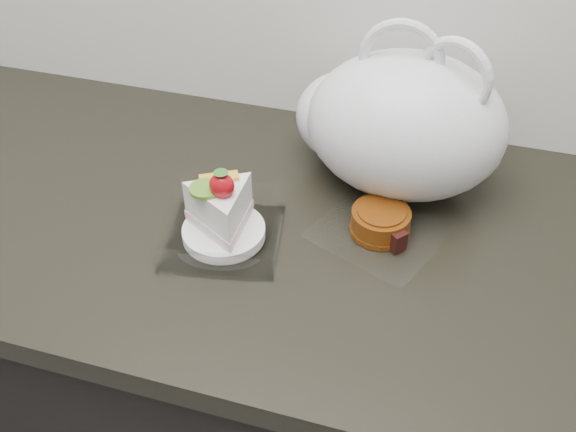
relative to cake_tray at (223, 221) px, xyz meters
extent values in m
cube|color=black|center=(-0.01, 0.06, -0.50)|extent=(2.00, 0.60, 0.86)
cube|color=black|center=(-0.01, 0.06, -0.05)|extent=(2.04, 0.64, 0.04)
cube|color=white|center=(0.00, 0.00, -0.03)|extent=(0.19, 0.19, 0.00)
cylinder|color=white|center=(0.00, 0.00, -0.02)|extent=(0.12, 0.12, 0.02)
ellipsoid|color=red|center=(0.01, -0.01, 0.07)|extent=(0.04, 0.03, 0.04)
cone|color=#2D7223|center=(0.01, -0.01, 0.09)|extent=(0.02, 0.02, 0.01)
cylinder|color=olive|center=(-0.02, -0.01, 0.06)|extent=(0.04, 0.04, 0.01)
cube|color=gold|center=(-0.01, 0.02, 0.06)|extent=(0.06, 0.04, 0.01)
cube|color=white|center=(0.22, 0.08, -0.03)|extent=(0.22, 0.22, 0.00)
cylinder|color=maroon|center=(0.22, 0.08, -0.02)|extent=(0.10, 0.10, 0.04)
cylinder|color=maroon|center=(0.22, 0.08, -0.03)|extent=(0.11, 0.11, 0.01)
cylinder|color=maroon|center=(0.22, 0.08, 0.01)|extent=(0.08, 0.08, 0.00)
cube|color=black|center=(0.25, 0.05, -0.02)|extent=(0.03, 0.03, 0.03)
ellipsoid|color=white|center=(0.22, 0.20, 0.08)|extent=(0.35, 0.29, 0.23)
ellipsoid|color=white|center=(0.13, 0.24, 0.05)|extent=(0.21, 0.19, 0.15)
torus|color=white|center=(0.21, 0.20, 0.18)|extent=(0.12, 0.02, 0.12)
torus|color=white|center=(0.28, 0.19, 0.18)|extent=(0.11, 0.06, 0.11)
camera|label=1|loc=(0.29, -0.64, 0.61)|focal=40.00mm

